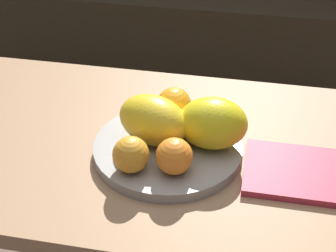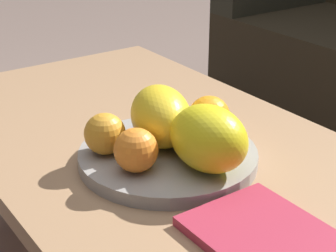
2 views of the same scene
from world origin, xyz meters
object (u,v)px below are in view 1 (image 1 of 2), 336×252
at_px(fruit_bowl, 168,149).
at_px(magazine, 303,173).
at_px(melon_smaller_beside, 213,123).
at_px(orange_right, 131,155).
at_px(melon_large_front, 153,120).
at_px(orange_front, 174,105).
at_px(orange_left, 174,156).
at_px(banana_bunch, 178,121).
at_px(coffee_table, 151,157).

height_order(fruit_bowl, magazine, fruit_bowl).
relative_size(melon_smaller_beside, orange_right, 1.98).
xyz_separation_m(melon_large_front, orange_front, (0.03, 0.09, -0.01)).
height_order(melon_smaller_beside, orange_left, melon_smaller_beside).
xyz_separation_m(fruit_bowl, orange_right, (-0.06, -0.10, 0.05)).
height_order(melon_smaller_beside, magazine, melon_smaller_beside).
bearing_deg(banana_bunch, fruit_bowl, -103.73).
bearing_deg(fruit_bowl, orange_left, -71.03).
bearing_deg(orange_right, orange_left, 7.35).
xyz_separation_m(coffee_table, melon_smaller_beside, (0.14, -0.01, 0.13)).
xyz_separation_m(fruit_bowl, magazine, (0.30, -0.02, -0.00)).
distance_m(coffee_table, orange_right, 0.17).
xyz_separation_m(melon_large_front, orange_right, (-0.02, -0.11, -0.02)).
bearing_deg(melon_large_front, magazine, -5.15).
height_order(coffee_table, melon_smaller_beside, melon_smaller_beside).
bearing_deg(coffee_table, fruit_bowl, -32.47).
relative_size(orange_front, magazine, 0.33).
bearing_deg(banana_bunch, magazine, -14.78).
xyz_separation_m(coffee_table, fruit_bowl, (0.05, -0.03, 0.05)).
bearing_deg(banana_bunch, orange_left, -82.95).
distance_m(melon_smaller_beside, orange_right, 0.20).
relative_size(orange_front, orange_right, 1.07).
distance_m(orange_front, banana_bunch, 0.05).
bearing_deg(melon_smaller_beside, magazine, -11.34).
xyz_separation_m(fruit_bowl, melon_large_front, (-0.03, 0.01, 0.07)).
bearing_deg(banana_bunch, orange_front, 110.63).
distance_m(orange_left, magazine, 0.28).
bearing_deg(orange_right, coffee_table, 85.44).
height_order(coffee_table, orange_front, orange_front).
height_order(melon_smaller_beside, orange_front, melon_smaller_beside).
relative_size(fruit_bowl, melon_large_front, 2.03).
bearing_deg(melon_smaller_beside, orange_front, 140.62).
relative_size(orange_front, banana_bunch, 0.50).
bearing_deg(banana_bunch, melon_large_front, -136.41).
relative_size(coffee_table, orange_front, 15.46).
bearing_deg(orange_left, fruit_bowl, 108.97).
height_order(melon_smaller_beside, orange_right, melon_smaller_beside).
bearing_deg(fruit_bowl, magazine, -4.31).
bearing_deg(fruit_bowl, coffee_table, 147.53).
distance_m(orange_front, orange_right, 0.21).
height_order(orange_front, banana_bunch, orange_front).
bearing_deg(magazine, melon_smaller_beside, 168.77).
xyz_separation_m(fruit_bowl, orange_left, (0.03, -0.09, 0.05)).
height_order(orange_front, orange_left, orange_front).
height_order(orange_right, magazine, orange_right).
height_order(coffee_table, orange_left, orange_left).
xyz_separation_m(fruit_bowl, banana_bunch, (0.01, 0.05, 0.04)).
distance_m(orange_front, magazine, 0.33).
bearing_deg(orange_left, orange_right, -172.65).
height_order(orange_front, magazine, orange_front).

